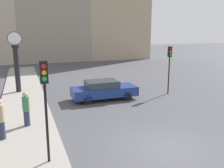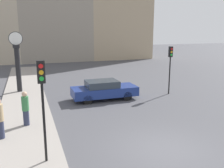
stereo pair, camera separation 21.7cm
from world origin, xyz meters
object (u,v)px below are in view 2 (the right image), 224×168
traffic_light_near (42,91)px  street_clock (18,63)px  sedan_car (104,90)px  pedestrian_green_hoodie (25,108)px  traffic_light_far (170,60)px

traffic_light_near → street_clock: (-1.05, 11.11, -0.47)m
sedan_car → pedestrian_green_hoodie: bearing=-145.4°
traffic_light_near → pedestrian_green_hoodie: size_ratio=2.13×
traffic_light_far → pedestrian_green_hoodie: bearing=-161.6°
traffic_light_far → pedestrian_green_hoodie: traffic_light_far is taller
traffic_light_near → traffic_light_far: 11.85m
traffic_light_near → street_clock: size_ratio=0.82×
sedan_car → traffic_light_far: (5.00, -0.16, 1.84)m
sedan_car → traffic_light_near: size_ratio=1.22×
traffic_light_near → street_clock: street_clock is taller
sedan_car → traffic_light_far: 5.33m
traffic_light_near → pedestrian_green_hoodie: bearing=99.4°
traffic_light_near → sedan_car: bearing=58.8°
sedan_car → traffic_light_far: traffic_light_far is taller
sedan_car → traffic_light_near: 8.80m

